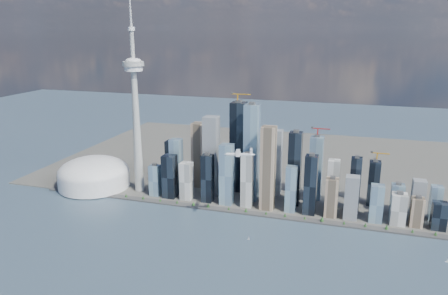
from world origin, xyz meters
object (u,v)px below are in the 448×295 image
(sailboat_west, at_px, (249,238))
(sailboat_east, at_px, (447,261))
(airplane, at_px, (240,154))
(dome_stadium, at_px, (94,174))
(needle_tower, at_px, (136,109))

(sailboat_west, distance_m, sailboat_east, 396.92)
(airplane, distance_m, sailboat_west, 184.82)
(dome_stadium, xyz_separation_m, airplane, (470.51, -142.15, 140.41))
(dome_stadium, relative_size, sailboat_west, 24.10)
(dome_stadium, height_order, sailboat_west, dome_stadium)
(dome_stadium, height_order, airplane, airplane)
(needle_tower, xyz_separation_m, sailboat_east, (760.18, -170.03, -232.87))
(dome_stadium, bearing_deg, airplane, -16.81)
(airplane, distance_m, sailboat_east, 465.00)
(sailboat_east, bearing_deg, dome_stadium, 178.58)
(airplane, bearing_deg, dome_stadium, 149.01)
(needle_tower, height_order, sailboat_east, needle_tower)
(needle_tower, bearing_deg, sailboat_west, -27.91)
(needle_tower, relative_size, dome_stadium, 2.75)
(dome_stadium, height_order, sailboat_east, dome_stadium)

